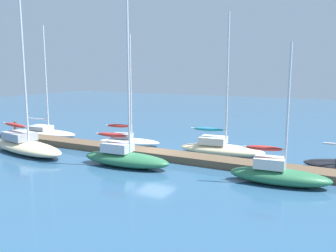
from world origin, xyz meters
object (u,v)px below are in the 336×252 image
sailboat_1 (25,144)px  sailboat_2 (128,139)px  sailboat_5 (278,173)px  sailboat_0 (45,131)px  sailboat_3 (125,156)px  sailboat_4 (220,147)px

sailboat_1 → sailboat_2: size_ratio=1.37×
sailboat_2 → sailboat_5: sailboat_2 is taller
sailboat_0 → sailboat_1: bearing=-58.7°
sailboat_3 → sailboat_4: bearing=48.5°
sailboat_0 → sailboat_5: 22.91m
sailboat_1 → sailboat_3: size_ratio=1.16×
sailboat_1 → sailboat_4: sailboat_1 is taller
sailboat_5 → sailboat_3: bearing=179.9°
sailboat_0 → sailboat_4: size_ratio=1.00×
sailboat_3 → sailboat_4: size_ratio=1.04×
sailboat_5 → sailboat_2: bearing=155.2°
sailboat_0 → sailboat_4: 17.43m
sailboat_3 → sailboat_5: size_ratio=1.40×
sailboat_4 → sailboat_5: size_ratio=1.34×
sailboat_0 → sailboat_5: sailboat_0 is taller
sailboat_0 → sailboat_1: (4.07, -5.80, 0.21)m
sailboat_4 → sailboat_0: bearing=176.1°
sailboat_1 → sailboat_5: 18.44m
sailboat_2 → sailboat_1: bearing=-146.3°
sailboat_0 → sailboat_2: 9.42m
sailboat_1 → sailboat_5: sailboat_1 is taller
sailboat_2 → sailboat_4: (8.00, 0.33, 0.08)m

